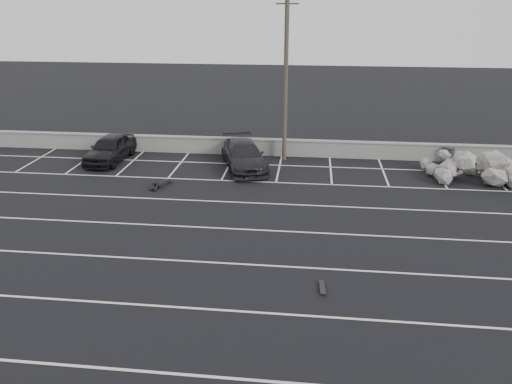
# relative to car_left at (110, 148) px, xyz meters

# --- Properties ---
(ground) EXTENTS (120.00, 120.00, 0.00)m
(ground) POSITION_rel_car_left_xyz_m (9.32, -11.74, -0.79)
(ground) COLOR black
(ground) RESTS_ON ground
(seawall) EXTENTS (50.00, 0.45, 1.06)m
(seawall) POSITION_rel_car_left_xyz_m (9.32, 2.26, -0.24)
(seawall) COLOR gray
(seawall) RESTS_ON ground
(stall_lines) EXTENTS (36.00, 20.05, 0.01)m
(stall_lines) POSITION_rel_car_left_xyz_m (9.24, -7.34, -0.79)
(stall_lines) COLOR silver
(stall_lines) RESTS_ON ground
(car_left) EXTENTS (2.13, 4.75, 1.59)m
(car_left) POSITION_rel_car_left_xyz_m (0.00, 0.00, 0.00)
(car_left) COLOR black
(car_left) RESTS_ON ground
(car_right) EXTENTS (3.67, 5.69, 1.53)m
(car_right) POSITION_rel_car_left_xyz_m (8.27, -0.49, -0.03)
(car_right) COLOR black
(car_right) RESTS_ON ground
(utility_pole) EXTENTS (1.29, 0.26, 9.66)m
(utility_pole) POSITION_rel_car_left_xyz_m (10.50, 1.46, 4.10)
(utility_pole) COLOR #4C4238
(utility_pole) RESTS_ON ground
(trash_bin) EXTENTS (0.79, 0.79, 0.99)m
(trash_bin) POSITION_rel_car_left_xyz_m (20.38, 1.86, -0.29)
(trash_bin) COLOR #29292C
(trash_bin) RESTS_ON ground
(riprap_pile) EXTENTS (5.32, 3.60, 1.25)m
(riprap_pile) POSITION_rel_car_left_xyz_m (21.29, -1.33, -0.26)
(riprap_pile) COLOR #A3A199
(riprap_pile) RESTS_ON ground
(person) EXTENTS (1.78, 2.50, 0.42)m
(person) POSITION_rel_car_left_xyz_m (4.35, -3.74, -0.58)
(person) COLOR black
(person) RESTS_ON ground
(skateboard) EXTENTS (0.23, 0.72, 0.09)m
(skateboard) POSITION_rel_car_left_xyz_m (12.69, -13.17, -0.73)
(skateboard) COLOR black
(skateboard) RESTS_ON ground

